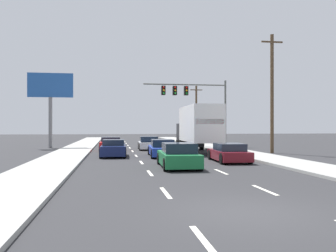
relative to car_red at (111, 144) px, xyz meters
name	(u,v)px	position (x,y,z in m)	size (l,w,h in m)	color
ground_plane	(150,150)	(3.56, 1.33, -0.58)	(140.00, 140.00, 0.00)	#2B2B2D
sidewalk_right	(237,152)	(10.27, -3.67, -0.51)	(2.91, 80.00, 0.14)	#9E9E99
sidewalk_left	(69,154)	(-3.14, -3.67, -0.51)	(2.91, 80.00, 0.14)	#9E9E99
lane_markings	(155,153)	(3.56, -3.15, -0.58)	(3.54, 57.00, 0.01)	silver
car_red	(111,144)	(0.00, 0.00, 0.00)	(1.96, 4.38, 1.23)	red
car_navy	(114,149)	(0.22, -6.04, -0.02)	(1.93, 4.08, 1.22)	#141E4C
car_white	(149,143)	(3.49, 1.51, -0.02)	(2.01, 4.17, 1.24)	white
car_blue	(162,149)	(3.67, -6.54, -0.03)	(1.98, 4.62, 1.23)	#1E389E
car_green	(178,156)	(3.59, -13.53, 0.01)	(2.06, 4.47, 1.30)	#196B38
box_truck	(198,126)	(7.16, -3.01, 1.58)	(2.69, 8.80, 3.81)	white
car_maroon	(229,153)	(7.21, -10.97, -0.05)	(2.01, 4.18, 1.13)	maroon
traffic_signal_mast	(189,95)	(8.13, 5.19, 4.88)	(8.94, 0.69, 7.12)	#595B56
utility_pole_mid	(272,92)	(12.97, -4.52, 4.38)	(1.80, 0.28, 9.64)	brown
utility_pole_far	(196,113)	(12.25, 19.37, 3.61)	(1.80, 0.28, 8.12)	brown
roadside_billboard	(50,94)	(-6.03, 5.36, 4.85)	(4.44, 0.36, 7.53)	slate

